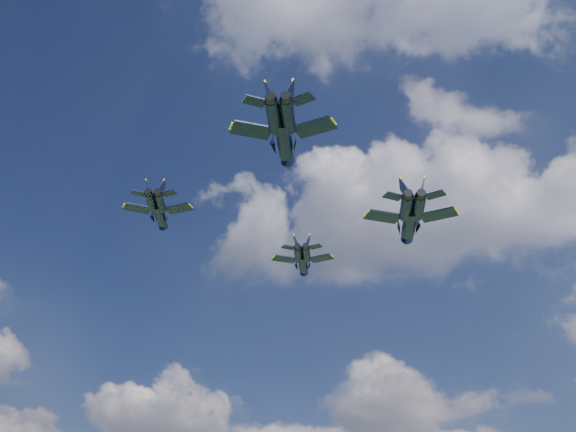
# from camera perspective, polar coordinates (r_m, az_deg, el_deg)

# --- Properties ---
(jet_lead) EXTENTS (10.61, 14.43, 3.40)m
(jet_lead) POSITION_cam_1_polar(r_m,az_deg,el_deg) (129.55, 1.21, -3.79)
(jet_lead) COLOR black
(jet_left) EXTENTS (9.99, 13.86, 3.28)m
(jet_left) POSITION_cam_1_polar(r_m,az_deg,el_deg) (111.86, -10.07, 0.08)
(jet_left) COLOR black
(jet_right) EXTENTS (13.68, 18.53, 4.36)m
(jet_right) POSITION_cam_1_polar(r_m,az_deg,el_deg) (112.33, 9.55, -0.64)
(jet_right) COLOR black
(jet_slot) EXTENTS (12.96, 17.52, 4.12)m
(jet_slot) POSITION_cam_1_polar(r_m,az_deg,el_deg) (91.70, -0.27, 5.96)
(jet_slot) COLOR black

